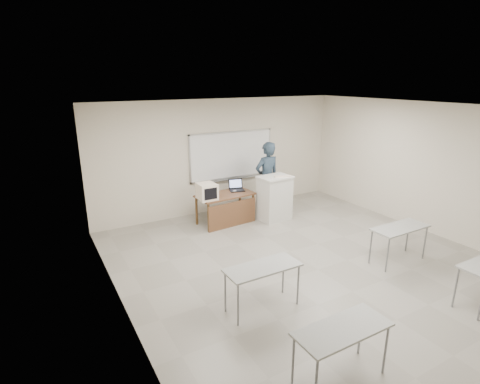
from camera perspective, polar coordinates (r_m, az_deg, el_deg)
floor at (r=7.44m, az=11.78°, el=-11.54°), size 7.00×8.00×0.01m
whiteboard at (r=10.19m, az=-1.28°, el=5.54°), size 2.48×0.10×1.31m
student_desks at (r=6.32m, az=20.36°, el=-10.83°), size 4.40×2.20×0.73m
instructor_desk at (r=9.22m, az=-1.96°, el=-1.74°), size 1.42×0.71×0.75m
podium at (r=9.56m, az=5.27°, el=-0.92°), size 0.81×0.59×1.14m
crt_monitor at (r=8.86m, az=-5.09°, el=0.10°), size 0.42×0.47×0.40m
laptop at (r=9.55m, az=-0.61°, el=0.62°), size 0.37×0.34×0.27m
mouse at (r=9.42m, az=-0.83°, el=0.14°), size 0.13×0.10×0.04m
keyboard at (r=9.39m, az=6.54°, el=2.40°), size 0.44×0.27×0.02m
presenter at (r=9.86m, az=4.12°, el=2.07°), size 0.72×0.48×1.94m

